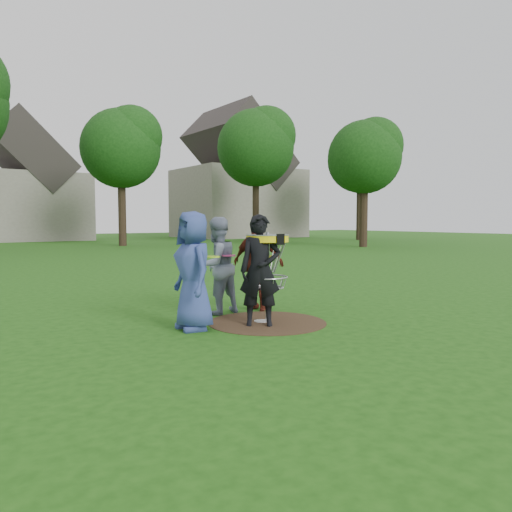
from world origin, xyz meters
TOP-DOWN VIEW (x-y plane):
  - ground at (0.00, 0.00)m, footprint 100.00×100.00m
  - dirt_patch at (0.00, 0.00)m, footprint 1.80×1.80m
  - player_blue at (-1.13, 0.22)m, footprint 0.59×0.86m
  - player_black at (-0.21, -0.11)m, footprint 0.72×0.67m
  - player_grey at (-0.26, 1.06)m, footprint 0.87×0.73m
  - player_maroon at (0.50, 0.95)m, footprint 0.77×1.04m
  - disc_on_grass at (-0.04, 0.10)m, footprint 0.22×0.22m
  - disc_golf_basket at (0.00, -0.00)m, footprint 0.66×0.67m
  - held_discs at (-0.16, 0.42)m, footprint 1.44×0.99m
  - tree_row at (0.44, 20.67)m, footprint 51.20×17.42m
  - house_row at (4.78, 33.07)m, footprint 44.50×10.65m

SIDE VIEW (x-z plane):
  - ground at x=0.00m, z-range 0.00..0.00m
  - dirt_patch at x=0.00m, z-range 0.00..0.01m
  - disc_on_grass at x=-0.04m, z-range 0.00..0.02m
  - player_grey at x=-0.26m, z-range 0.00..1.61m
  - player_maroon at x=0.50m, z-range 0.00..1.64m
  - player_black at x=-0.21m, z-range 0.00..1.65m
  - player_blue at x=-1.13m, z-range 0.00..1.69m
  - held_discs at x=-0.16m, z-range 0.98..1.04m
  - disc_golf_basket at x=0.00m, z-range 0.33..1.71m
  - house_row at x=4.78m, z-range -1.67..9.95m
  - tree_row at x=0.44m, z-range 1.26..11.16m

